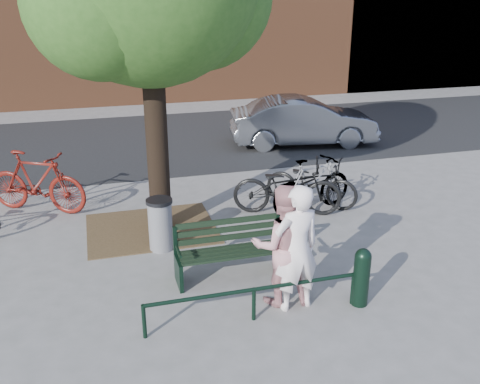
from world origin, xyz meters
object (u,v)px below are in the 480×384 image
object	(u,v)px
park_bench	(230,248)
person_left	(297,248)
bollard	(362,275)
parked_car	(303,121)
person_right	(282,245)
bicycle_c	(312,182)
litter_bin	(160,224)

from	to	relation	value
park_bench	person_left	bearing A→B (deg)	-59.61
bollard	parked_car	world-z (taller)	parked_car
park_bench	person_right	xyz separation A→B (m)	(0.52, -0.92, 0.43)
park_bench	bollard	world-z (taller)	park_bench
person_right	bicycle_c	distance (m)	3.84
litter_bin	person_left	bearing A→B (deg)	-56.06
person_right	parked_car	world-z (taller)	person_right
person_right	bicycle_c	world-z (taller)	person_right
person_right	parked_car	size ratio (longest dim) A/B	0.43
bollard	parked_car	bearing A→B (deg)	73.45
person_right	litter_bin	bearing A→B (deg)	-49.43
litter_bin	parked_car	bearing A→B (deg)	48.58
park_bench	litter_bin	world-z (taller)	park_bench
bollard	litter_bin	world-z (taller)	litter_bin
person_right	bollard	xyz separation A→B (m)	(1.08, -0.40, -0.43)
person_right	parked_car	distance (m)	8.52
bollard	bicycle_c	bearing A→B (deg)	77.76
parked_car	person_left	bearing A→B (deg)	166.17
person_left	parked_car	bearing A→B (deg)	-121.31
bicycle_c	litter_bin	bearing A→B (deg)	148.13
bollard	litter_bin	distance (m)	3.59
person_left	bollard	distance (m)	1.06
bicycle_c	parked_car	bearing A→B (deg)	18.81
bollard	park_bench	bearing A→B (deg)	140.49
park_bench	parked_car	distance (m)	7.95
person_left	litter_bin	size ratio (longest dim) A/B	2.00
litter_bin	park_bench	bearing A→B (deg)	-53.05
person_left	parked_car	world-z (taller)	person_left
park_bench	person_left	world-z (taller)	person_left
bicycle_c	park_bench	bearing A→B (deg)	173.75
park_bench	person_right	bearing A→B (deg)	-60.36
parked_car	litter_bin	bearing A→B (deg)	147.62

